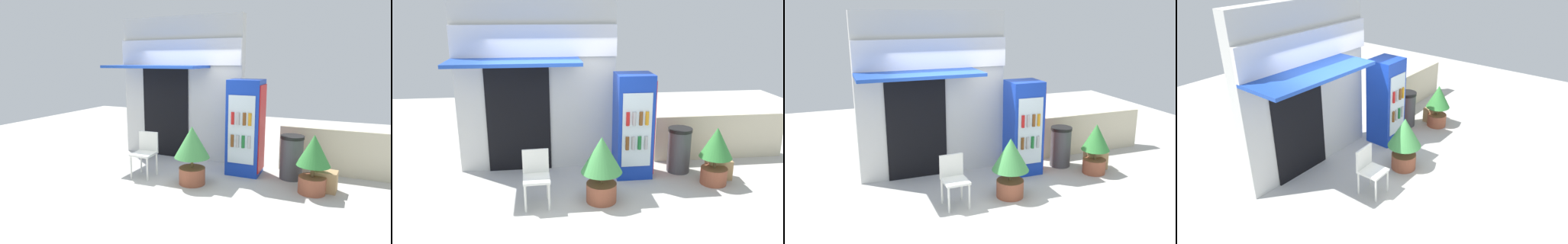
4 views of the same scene
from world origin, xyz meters
TOP-DOWN VIEW (x-y plane):
  - ground at (0.00, 0.00)m, footprint 16.00×16.00m
  - storefront_building at (-0.44, 1.47)m, footprint 2.94×1.19m
  - drink_cooler at (1.31, 0.88)m, footprint 0.67×0.65m
  - plastic_chair at (-0.45, -0.05)m, footprint 0.43×0.45m
  - potted_plant_near_shop at (0.58, -0.10)m, footprint 0.66×0.66m
  - potted_plant_curbside at (2.65, 0.32)m, footprint 0.57×0.57m
  - trash_bin at (2.22, 0.92)m, footprint 0.44×0.44m
  - stone_boundary_wall at (3.27, 1.54)m, footprint 2.73×0.23m
  - cardboard_box at (2.84, 0.53)m, footprint 0.45×0.34m

SIDE VIEW (x-z plane):
  - ground at x=0.00m, z-range 0.00..0.00m
  - cardboard_box at x=2.84m, z-range 0.00..0.36m
  - trash_bin at x=2.22m, z-range 0.00..0.86m
  - stone_boundary_wall at x=3.27m, z-range 0.00..0.93m
  - plastic_chair at x=-0.45m, z-range 0.08..0.95m
  - potted_plant_curbside at x=2.65m, z-range 0.09..1.12m
  - potted_plant_near_shop at x=0.58m, z-range 0.11..1.20m
  - drink_cooler at x=1.31m, z-range 0.00..1.90m
  - storefront_building at x=-0.44m, z-range 0.04..3.28m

